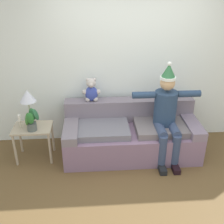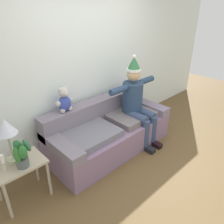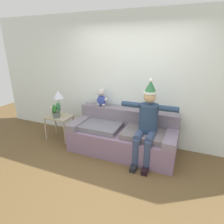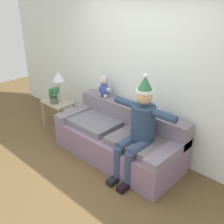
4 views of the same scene
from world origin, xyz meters
name	(u,v)px [view 4 (image 4 of 4)]	position (x,y,z in m)	size (l,w,h in m)	color
ground_plane	(70,185)	(0.00, 0.00, 0.00)	(10.00, 10.00, 0.00)	brown
back_wall	(142,70)	(0.00, 1.55, 1.35)	(7.00, 0.10, 2.70)	white
couch	(119,139)	(0.00, 1.02, 0.32)	(2.09, 0.90, 0.80)	slate
person_seated	(139,128)	(0.50, 0.86, 0.77)	(1.02, 0.77, 1.52)	navy
teddy_bear	(104,87)	(-0.61, 1.30, 0.97)	(0.29, 0.17, 0.38)	#35459F
side_table	(58,106)	(-1.51, 0.95, 0.46)	(0.58, 0.41, 0.55)	tan
table_lamp	(58,78)	(-1.54, 1.03, 1.00)	(0.24, 0.24, 0.57)	#B7BA8F
potted_plant	(54,95)	(-1.48, 0.86, 0.72)	(0.24, 0.24, 0.36)	#505B58
candle_tall	(51,93)	(-1.67, 0.93, 0.69)	(0.04, 0.04, 0.22)	beige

